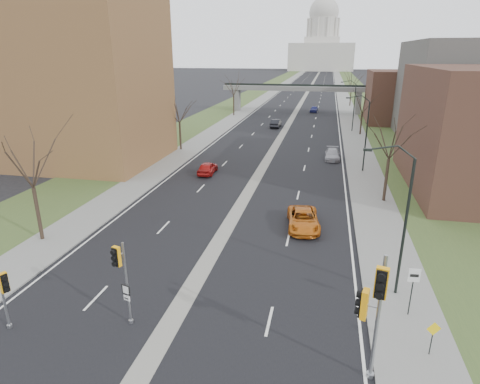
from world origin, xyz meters
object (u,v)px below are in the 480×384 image
(speed_limit_sign, at_px, (413,283))
(car_right_mid, at_px, (332,154))
(car_left_near, at_px, (208,168))
(car_right_near, at_px, (303,219))
(warning_sign, at_px, (433,334))
(car_left_far, at_px, (276,123))
(signal_pole_right, at_px, (374,302))
(signal_pole_median, at_px, (121,271))
(car_right_far, at_px, (314,109))

(speed_limit_sign, bearing_deg, car_right_mid, 91.76)
(car_left_near, distance_m, car_right_near, 17.54)
(car_right_near, bearing_deg, warning_sign, -70.73)
(speed_limit_sign, height_order, car_left_near, speed_limit_sign)
(speed_limit_sign, bearing_deg, car_right_near, 116.01)
(car_left_near, bearing_deg, car_right_mid, -146.41)
(car_left_far, bearing_deg, signal_pole_right, 102.60)
(speed_limit_sign, bearing_deg, car_left_far, 99.42)
(signal_pole_median, relative_size, car_left_near, 1.11)
(speed_limit_sign, relative_size, car_right_near, 0.53)
(speed_limit_sign, distance_m, car_left_near, 29.50)
(car_left_near, bearing_deg, car_right_far, -101.83)
(car_right_near, bearing_deg, car_right_far, 84.29)
(signal_pole_median, distance_m, car_left_far, 59.41)
(signal_pole_median, xyz_separation_m, warning_sign, (14.67, 0.90, -1.96))
(car_right_near, bearing_deg, car_left_near, 125.01)
(warning_sign, relative_size, car_left_far, 0.39)
(signal_pole_right, bearing_deg, car_right_mid, 106.12)
(car_left_far, bearing_deg, speed_limit_sign, 106.10)
(speed_limit_sign, bearing_deg, warning_sign, -86.66)
(signal_pole_median, height_order, car_right_mid, signal_pole_median)
(car_left_far, relative_size, car_right_near, 0.87)
(car_left_near, relative_size, car_right_mid, 0.91)
(warning_sign, bearing_deg, signal_pole_right, -161.90)
(signal_pole_median, height_order, warning_sign, signal_pole_median)
(signal_pole_right, distance_m, car_right_far, 82.92)
(car_right_near, bearing_deg, signal_pole_right, -84.06)
(signal_pole_right, xyz_separation_m, car_left_near, (-15.37, 28.35, -3.17))
(car_left_far, xyz_separation_m, car_right_near, (7.95, -45.15, -0.03))
(car_right_far, bearing_deg, warning_sign, -80.48)
(warning_sign, distance_m, car_right_far, 81.07)
(signal_pole_median, height_order, car_left_near, signal_pole_median)
(warning_sign, xyz_separation_m, car_right_far, (-8.37, 80.63, -0.57))
(signal_pole_right, distance_m, speed_limit_sign, 5.94)
(signal_pole_right, xyz_separation_m, warning_sign, (3.04, 2.05, -2.62))
(speed_limit_sign, xyz_separation_m, car_left_far, (-14.15, 55.52, -1.27))
(warning_sign, relative_size, car_right_mid, 0.38)
(signal_pole_median, distance_m, speed_limit_sign, 14.81)
(car_right_near, height_order, car_right_far, car_right_near)
(car_right_near, xyz_separation_m, car_right_mid, (2.33, 22.86, -0.06))
(signal_pole_right, height_order, warning_sign, signal_pole_right)
(signal_pole_median, distance_m, signal_pole_right, 11.71)
(car_left_near, relative_size, car_right_near, 0.80)
(signal_pole_right, distance_m, car_right_near, 16.09)
(signal_pole_right, xyz_separation_m, car_right_near, (-3.58, 15.36, -3.16))
(speed_limit_sign, bearing_deg, signal_pole_median, -169.78)
(car_right_mid, bearing_deg, speed_limit_sign, -83.38)
(car_left_near, bearing_deg, speed_limit_sign, 126.23)
(speed_limit_sign, bearing_deg, car_left_near, 122.72)
(signal_pole_median, bearing_deg, car_left_far, 106.57)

